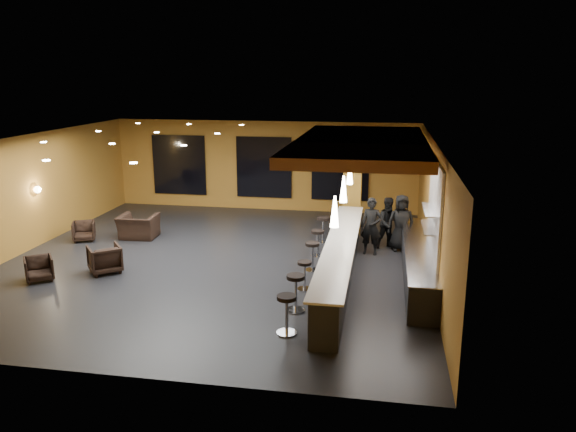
% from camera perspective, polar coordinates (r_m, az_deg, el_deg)
% --- Properties ---
extents(floor, '(12.00, 13.00, 0.10)m').
position_cam_1_polar(floor, '(16.52, -7.17, -4.67)').
color(floor, black).
rests_on(floor, ground).
extents(ceiling, '(12.00, 13.00, 0.10)m').
position_cam_1_polar(ceiling, '(15.73, -7.58, 7.83)').
color(ceiling, black).
extents(wall_back, '(12.00, 0.10, 3.50)m').
position_cam_1_polar(wall_back, '(22.26, -2.40, 5.14)').
color(wall_back, '#A66F25').
rests_on(wall_back, floor).
extents(wall_front, '(12.00, 0.10, 3.50)m').
position_cam_1_polar(wall_front, '(10.22, -18.27, -6.71)').
color(wall_front, '#A66F25').
rests_on(wall_front, floor).
extents(wall_left, '(0.10, 13.00, 3.50)m').
position_cam_1_polar(wall_left, '(18.72, -25.37, 2.01)').
color(wall_left, '#A66F25').
rests_on(wall_left, floor).
extents(wall_right, '(0.10, 13.00, 3.50)m').
position_cam_1_polar(wall_right, '(15.39, 14.69, 0.53)').
color(wall_right, '#A66F25').
rests_on(wall_right, floor).
extents(wood_soffit, '(3.60, 8.00, 0.28)m').
position_cam_1_polar(wood_soffit, '(16.05, 7.42, 7.28)').
color(wood_soffit, '#A75F31').
rests_on(wood_soffit, ceiling).
extents(window_left, '(2.20, 0.06, 2.40)m').
position_cam_1_polar(window_left, '(23.15, -10.99, 5.12)').
color(window_left, black).
rests_on(window_left, wall_back).
extents(window_center, '(2.20, 0.06, 2.40)m').
position_cam_1_polar(window_center, '(22.16, -2.46, 4.97)').
color(window_center, black).
rests_on(window_center, wall_back).
extents(window_right, '(2.20, 0.06, 2.40)m').
position_cam_1_polar(window_right, '(21.72, 5.32, 4.73)').
color(window_right, black).
rests_on(window_right, wall_back).
extents(tile_backsplash, '(0.06, 3.20, 2.40)m').
position_cam_1_polar(tile_backsplash, '(14.36, 14.70, 0.58)').
color(tile_backsplash, white).
rests_on(tile_backsplash, wall_right).
extents(bar_counter, '(0.60, 8.00, 1.00)m').
position_cam_1_polar(bar_counter, '(14.75, 5.34, -4.71)').
color(bar_counter, black).
rests_on(bar_counter, floor).
extents(bar_top, '(0.78, 8.10, 0.05)m').
position_cam_1_polar(bar_top, '(14.59, 5.38, -2.76)').
color(bar_top, white).
rests_on(bar_top, bar_counter).
extents(prep_counter, '(0.70, 6.00, 0.86)m').
position_cam_1_polar(prep_counter, '(15.24, 13.02, -4.67)').
color(prep_counter, black).
rests_on(prep_counter, floor).
extents(prep_top, '(0.72, 6.00, 0.03)m').
position_cam_1_polar(prep_top, '(15.10, 13.12, -3.04)').
color(prep_top, silver).
rests_on(prep_top, prep_counter).
extents(wall_shelf_lower, '(0.30, 1.50, 0.03)m').
position_cam_1_polar(wall_shelf_lower, '(14.25, 14.10, -1.15)').
color(wall_shelf_lower, silver).
rests_on(wall_shelf_lower, wall_right).
extents(wall_shelf_upper, '(0.30, 1.50, 0.03)m').
position_cam_1_polar(wall_shelf_upper, '(14.14, 14.21, 0.61)').
color(wall_shelf_upper, silver).
rests_on(wall_shelf_upper, wall_right).
extents(column, '(0.60, 0.60, 3.50)m').
position_cam_1_polar(column, '(18.88, 6.58, 3.40)').
color(column, olive).
rests_on(column, floor).
extents(wall_sconce, '(0.22, 0.22, 0.22)m').
position_cam_1_polar(wall_sconce, '(19.02, -24.12, 2.47)').
color(wall_sconce, '#FFE5B2').
rests_on(wall_sconce, wall_left).
extents(pendant_0, '(0.20, 0.20, 0.70)m').
position_cam_1_polar(pendant_0, '(12.32, 4.77, 0.45)').
color(pendant_0, white).
rests_on(pendant_0, wood_soffit).
extents(pendant_1, '(0.20, 0.20, 0.70)m').
position_cam_1_polar(pendant_1, '(14.75, 5.66, 2.74)').
color(pendant_1, white).
rests_on(pendant_1, wood_soffit).
extents(pendant_2, '(0.20, 0.20, 0.70)m').
position_cam_1_polar(pendant_2, '(17.20, 6.30, 4.38)').
color(pendant_2, white).
rests_on(pendant_2, wood_soffit).
extents(staff_a, '(0.68, 0.49, 1.72)m').
position_cam_1_polar(staff_a, '(16.89, 8.46, -1.05)').
color(staff_a, black).
rests_on(staff_a, floor).
extents(staff_b, '(0.95, 0.85, 1.61)m').
position_cam_1_polar(staff_b, '(17.58, 10.23, -0.71)').
color(staff_b, black).
rests_on(staff_b, floor).
extents(staff_c, '(0.93, 0.69, 1.73)m').
position_cam_1_polar(staff_c, '(17.44, 11.41, -0.68)').
color(staff_c, black).
rests_on(staff_c, floor).
extents(armchair_a, '(0.96, 0.97, 0.64)m').
position_cam_1_polar(armchair_a, '(16.15, -23.97, -4.91)').
color(armchair_a, black).
rests_on(armchair_a, floor).
extents(armchair_b, '(1.15, 1.16, 0.76)m').
position_cam_1_polar(armchair_b, '(16.13, -18.12, -4.15)').
color(armchair_b, black).
rests_on(armchair_b, floor).
extents(armchair_c, '(0.91, 0.92, 0.63)m').
position_cam_1_polar(armchair_c, '(19.38, -20.03, -1.45)').
color(armchair_c, black).
rests_on(armchair_c, floor).
extents(armchair_d, '(1.25, 1.11, 0.78)m').
position_cam_1_polar(armchair_d, '(19.12, -14.96, -1.05)').
color(armchair_d, black).
rests_on(armchair_d, floor).
extents(bar_stool_0, '(0.43, 0.43, 0.85)m').
position_cam_1_polar(bar_stool_0, '(11.77, -0.14, -9.46)').
color(bar_stool_0, silver).
rests_on(bar_stool_0, floor).
extents(bar_stool_1, '(0.44, 0.44, 0.87)m').
position_cam_1_polar(bar_stool_1, '(12.84, 0.78, -7.33)').
color(bar_stool_1, silver).
rests_on(bar_stool_1, floor).
extents(bar_stool_2, '(0.38, 0.38, 0.75)m').
position_cam_1_polar(bar_stool_2, '(14.09, 1.69, -5.67)').
color(bar_stool_2, silver).
rests_on(bar_stool_2, floor).
extents(bar_stool_3, '(0.41, 0.41, 0.81)m').
position_cam_1_polar(bar_stool_3, '(15.41, 2.48, -3.75)').
color(bar_stool_3, silver).
rests_on(bar_stool_3, floor).
extents(bar_stool_4, '(0.40, 0.40, 0.80)m').
position_cam_1_polar(bar_stool_4, '(16.62, 3.02, -2.43)').
color(bar_stool_4, silver).
rests_on(bar_stool_4, floor).
extents(bar_stool_5, '(0.42, 0.42, 0.84)m').
position_cam_1_polar(bar_stool_5, '(17.97, 3.59, -1.07)').
color(bar_stool_5, silver).
rests_on(bar_stool_5, floor).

